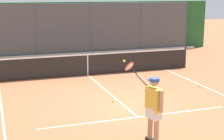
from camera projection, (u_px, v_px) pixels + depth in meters
name	position (u px, v px, depth m)	size (l,w,h in m)	color
ground_plane	(124.00, 105.00, 11.86)	(60.00, 60.00, 0.00)	#A8603D
court_line_markings	(141.00, 119.00, 10.57)	(7.76, 10.54, 0.01)	white
fence_backdrop	(62.00, 28.00, 21.24)	(19.07, 1.37, 3.06)	#474C51
tennis_net	(88.00, 64.00, 16.00)	(9.97, 0.09, 1.07)	#2D2D2D
tennis_player	(153.00, 105.00, 8.74)	(0.65, 1.34, 1.97)	black
tennis_ball_near_net	(199.00, 86.00, 14.18)	(0.07, 0.07, 0.07)	#D6E042
tennis_ball_by_sideline	(113.00, 101.00, 12.22)	(0.07, 0.07, 0.07)	#C1D138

